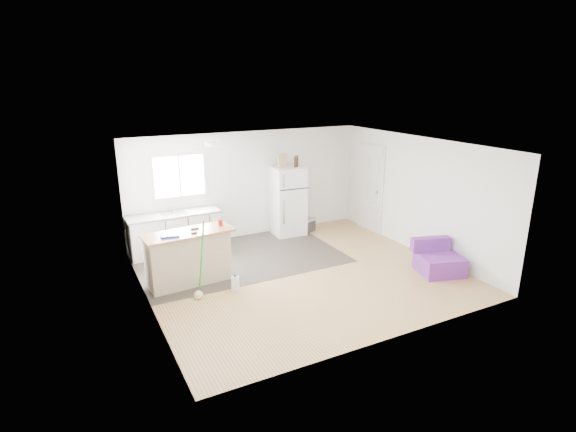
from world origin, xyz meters
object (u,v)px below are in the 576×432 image
Objects in this scene: peninsula at (189,257)px; red_cup at (220,223)px; mop at (199,285)px; bottle_left at (296,162)px; purple_seat at (438,261)px; kitchen_cabinets at (175,232)px; cooler at (306,225)px; cardboard_box at (282,161)px; cleaner_jug at (235,283)px; bottle_right at (297,161)px; refrigerator at (288,201)px; blue_tray at (170,235)px.

red_cup is (0.63, 0.06, 0.53)m from peninsula.
mop is 3.91m from bottle_left.
bottle_left is at bearing 31.54° from red_cup.
peninsula is 4.60m from purple_seat.
kitchen_cabinets is 3.11m from cooler.
cardboard_box is (2.64, 1.56, 1.26)m from peninsula.
cleaner_jug is (0.47, -2.28, -0.30)m from kitchen_cabinets.
refrigerator is at bearing 167.20° from bottle_right.
kitchen_cabinets is at bearing 158.84° from purple_seat.
bottle_right is (0.06, 0.06, 0.00)m from bottle_left.
refrigerator reaches higher than purple_seat.
cardboard_box is (-0.15, -0.01, 0.95)m from refrigerator.
kitchen_cabinets is 1.19× the size of refrigerator.
kitchen_cabinets is at bearing 80.12° from peninsula.
bottle_right is (2.36, 1.47, 0.70)m from red_cup.
refrigerator reaches higher than mop.
cardboard_box reaches higher than refrigerator.
cleaner_jug is (-2.18, -2.23, -0.67)m from refrigerator.
cleaner_jug is 1.00× the size of cardboard_box.
peninsula is 6.41× the size of bottle_left.
purple_seat is (4.27, -1.69, -0.26)m from peninsula.
cooler is 3.89m from mop.
kitchen_cabinets is 1.40× the size of mop.
refrigerator reaches higher than cooler.
mop is at bearing -144.48° from bottle_left.
cooler is 1.94× the size of bottle_right.
peninsula is 0.97m from cleaner_jug.
kitchen_cabinets is at bearing -177.25° from refrigerator.
red_cup is (0.49, -1.57, 0.59)m from kitchen_cabinets.
cleaner_jug is at bearing -132.38° from cardboard_box.
refrigerator is 6.38× the size of bottle_right.
blue_tray is 1.00× the size of cardboard_box.
cooler is 1.70m from cardboard_box.
mop is at bearing -140.38° from cardboard_box.
kitchen_cabinets is 2.67m from refrigerator.
blue_tray is (-0.32, -0.09, 0.49)m from peninsula.
purple_seat reaches higher than cooler.
kitchen_cabinets reaches higher than peninsula.
bottle_left is (3.24, 1.55, 0.74)m from blue_tray.
mop is at bearing -159.88° from cleaner_jug.
bottle_right is at bearing 43.56° from bottle_left.
cardboard_box is (-0.61, 0.05, 1.58)m from cooler.
peninsula is at bearing 155.42° from cleaner_jug.
cooler is at bearing 7.90° from bottle_left.
cooler is at bearing 29.10° from red_cup.
peninsula is at bearing -153.00° from bottle_right.
bottle_right is at bearing 31.91° from red_cup.
bottle_right is (0.20, -0.05, 0.92)m from refrigerator.
mop reaches higher than red_cup.
bottle_right is (-1.28, 3.22, 1.49)m from purple_seat.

